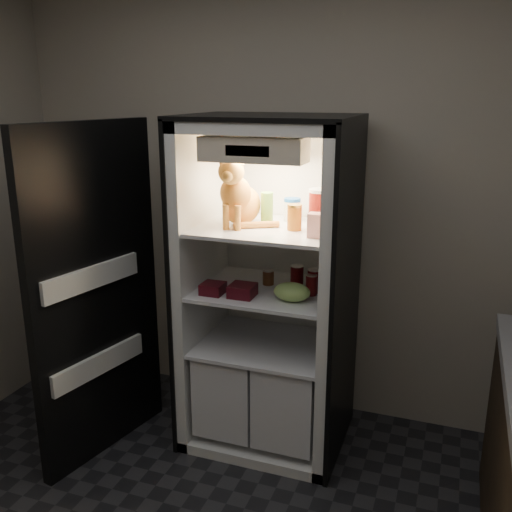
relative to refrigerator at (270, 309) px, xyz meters
The scene contains 16 objects.
room_shell 1.61m from the refrigerator, 90.00° to the right, with size 3.60×3.60×3.60m.
refrigerator is the anchor object (origin of this frame).
fridge_door 0.97m from the refrigerator, 151.98° to the right, with size 0.24×0.86×1.85m.
tabby_cat 0.67m from the refrigerator, 151.73° to the right, with size 0.34×0.39×0.41m.
parmesan_shaker 0.59m from the refrigerator, 146.74° to the right, with size 0.07×0.07×0.18m.
mayo_tub 0.58m from the refrigerator, 53.85° to the left, with size 0.09×0.09×0.13m.
salsa_jar 0.59m from the refrigerator, 28.71° to the right, with size 0.08×0.08×0.14m.
pepper_jar 0.66m from the refrigerator, ahead, with size 0.13×0.13×0.21m.
cream_carton 0.67m from the refrigerator, 33.61° to the right, with size 0.07×0.07×0.12m, color white.
soda_can_a 0.27m from the refrigerator, ahead, with size 0.07×0.07×0.13m.
soda_can_b 0.34m from the refrigerator, ahead, with size 0.07×0.07×0.13m.
soda_can_c 0.34m from the refrigerator, 17.79° to the right, with size 0.06×0.06×0.11m.
condiment_jar 0.19m from the refrigerator, 166.09° to the left, with size 0.06×0.06×0.09m.
grape_bag 0.34m from the refrigerator, 47.62° to the right, with size 0.19×0.14×0.10m, color #84A94F.
berry_box_left 0.39m from the refrigerator, 135.08° to the right, with size 0.12×0.12×0.06m, color #510D17.
berry_box_right 0.30m from the refrigerator, 109.03° to the right, with size 0.13×0.13×0.07m, color #510D17.
Camera 1 is at (0.96, -1.50, 1.99)m, focal length 40.00 mm.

